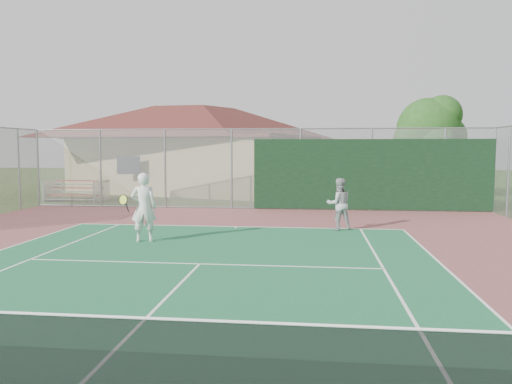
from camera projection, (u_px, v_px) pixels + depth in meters
tennis_net at (56, 362)px, 5.01m from camera, size 11.85×0.08×1.10m
back_fence at (303, 171)px, 21.48m from camera, size 20.08×0.11×3.53m
clubhouse at (196, 141)px, 31.11m from camera, size 16.50×13.30×6.20m
bleachers at (77, 190)px, 25.26m from camera, size 2.83×1.79×1.04m
tree at (430, 131)px, 25.95m from camera, size 3.86×3.65×5.38m
player_white_front at (143, 208)px, 14.05m from camera, size 1.05×0.73×1.96m
player_grey_back at (339, 205)px, 16.14m from camera, size 0.95×0.83×1.68m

